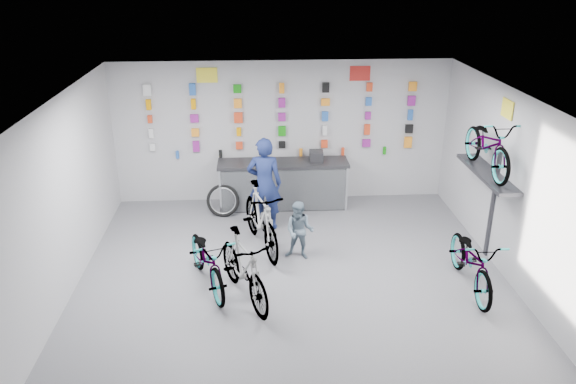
{
  "coord_description": "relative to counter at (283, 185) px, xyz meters",
  "views": [
    {
      "loc": [
        -0.58,
        -7.37,
        4.86
      ],
      "look_at": [
        -0.03,
        1.4,
        1.21
      ],
      "focal_mm": 35.0,
      "sensor_mm": 36.0,
      "label": 1
    }
  ],
  "objects": [
    {
      "name": "sign_right",
      "position": [
        1.6,
        0.44,
        2.23
      ],
      "size": [
        0.42,
        0.02,
        0.3
      ],
      "primitive_type": "cube",
      "color": "red",
      "rests_on": "wall_back"
    },
    {
      "name": "clerk",
      "position": [
        -0.41,
        -0.98,
        0.43
      ],
      "size": [
        0.71,
        0.5,
        1.83
      ],
      "primitive_type": "imported",
      "rotation": [
        0.0,
        0.0,
        3.04
      ],
      "color": "#16204E",
      "rests_on": "floor"
    },
    {
      "name": "sign_left",
      "position": [
        -1.5,
        0.44,
        2.23
      ],
      "size": [
        0.42,
        0.02,
        0.3
      ],
      "primitive_type": "cube",
      "color": "yellow",
      "rests_on": "wall_back"
    },
    {
      "name": "wall_back",
      "position": [
        0.0,
        0.46,
        1.01
      ],
      "size": [
        7.0,
        0.0,
        7.0
      ],
      "primitive_type": "plane",
      "rotation": [
        1.57,
        0.0,
        0.0
      ],
      "color": "#ABABAD",
      "rests_on": "floor"
    },
    {
      "name": "bike_left",
      "position": [
        -1.37,
        -3.06,
        -0.01
      ],
      "size": [
        1.21,
        1.93,
        0.96
      ],
      "primitive_type": "imported",
      "rotation": [
        0.0,
        0.0,
        0.34
      ],
      "color": "gray",
      "rests_on": "floor"
    },
    {
      "name": "floor",
      "position": [
        0.0,
        -3.54,
        -0.49
      ],
      "size": [
        8.0,
        8.0,
        0.0
      ],
      "primitive_type": "plane",
      "color": "#54545A",
      "rests_on": "ground"
    },
    {
      "name": "bike_service",
      "position": [
        -0.5,
        -1.85,
        0.11
      ],
      "size": [
        1.07,
        2.05,
        1.19
      ],
      "primitive_type": "imported",
      "rotation": [
        0.0,
        0.0,
        0.27
      ],
      "color": "gray",
      "rests_on": "floor"
    },
    {
      "name": "register",
      "position": [
        0.69,
        0.01,
        0.62
      ],
      "size": [
        0.3,
        0.31,
        0.22
      ],
      "primitive_type": "cube",
      "rotation": [
        0.0,
        0.0,
        -0.05
      ],
      "color": "black",
      "rests_on": "counter"
    },
    {
      "name": "bike_right",
      "position": [
        2.79,
        -3.38,
        0.0
      ],
      "size": [
        0.7,
        1.87,
        0.97
      ],
      "primitive_type": "imported",
      "rotation": [
        0.0,
        0.0,
        -0.03
      ],
      "color": "gray",
      "rests_on": "floor"
    },
    {
      "name": "wall_left",
      "position": [
        -3.5,
        -3.54,
        1.01
      ],
      "size": [
        0.0,
        8.0,
        8.0
      ],
      "primitive_type": "plane",
      "rotation": [
        1.57,
        0.0,
        1.57
      ],
      "color": "#ABABAD",
      "rests_on": "floor"
    },
    {
      "name": "wall_bracket",
      "position": [
        3.33,
        -2.34,
        0.98
      ],
      "size": [
        0.39,
        1.9,
        2.0
      ],
      "color": "#333338",
      "rests_on": "wall_right"
    },
    {
      "name": "ceiling",
      "position": [
        0.0,
        -3.54,
        2.51
      ],
      "size": [
        8.0,
        8.0,
        0.0
      ],
      "primitive_type": "plane",
      "rotation": [
        3.14,
        0.0,
        0.0
      ],
      "color": "white",
      "rests_on": "wall_back"
    },
    {
      "name": "bike_center",
      "position": [
        -0.79,
        -3.48,
        0.06
      ],
      "size": [
        1.17,
        1.87,
        1.09
      ],
      "primitive_type": "imported",
      "rotation": [
        0.0,
        0.0,
        0.4
      ],
      "color": "gray",
      "rests_on": "floor"
    },
    {
      "name": "spare_wheel",
      "position": [
        -1.25,
        -0.37,
        -0.17
      ],
      "size": [
        0.69,
        0.33,
        0.66
      ],
      "rotation": [
        0.0,
        0.0,
        -0.09
      ],
      "color": "black",
      "rests_on": "floor"
    },
    {
      "name": "customer",
      "position": [
        0.16,
        -2.24,
        0.04
      ],
      "size": [
        0.6,
        0.53,
        1.05
      ],
      "primitive_type": "imported",
      "rotation": [
        0.0,
        0.0,
        -0.29
      ],
      "color": "slate",
      "rests_on": "floor"
    },
    {
      "name": "merch_wall",
      "position": [
        0.08,
        0.39,
        1.33
      ],
      "size": [
        5.56,
        0.08,
        1.57
      ],
      "color": "silver",
      "rests_on": "wall_back"
    },
    {
      "name": "sign_side",
      "position": [
        3.48,
        -2.34,
        2.16
      ],
      "size": [
        0.02,
        0.4,
        0.3
      ],
      "primitive_type": "cube",
      "color": "yellow",
      "rests_on": "wall_right"
    },
    {
      "name": "wall_right",
      "position": [
        3.5,
        -3.54,
        1.01
      ],
      "size": [
        0.0,
        8.0,
        8.0
      ],
      "primitive_type": "plane",
      "rotation": [
        1.57,
        0.0,
        -1.57
      ],
      "color": "#ABABAD",
      "rests_on": "floor"
    },
    {
      "name": "counter",
      "position": [
        0.0,
        0.0,
        0.0
      ],
      "size": [
        2.7,
        0.66,
        1.0
      ],
      "color": "black",
      "rests_on": "floor"
    },
    {
      "name": "bike_wall",
      "position": [
        3.25,
        -2.34,
        1.57
      ],
      "size": [
        0.63,
        1.8,
        0.95
      ],
      "primitive_type": "imported",
      "color": "gray",
      "rests_on": "wall_bracket"
    }
  ]
}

